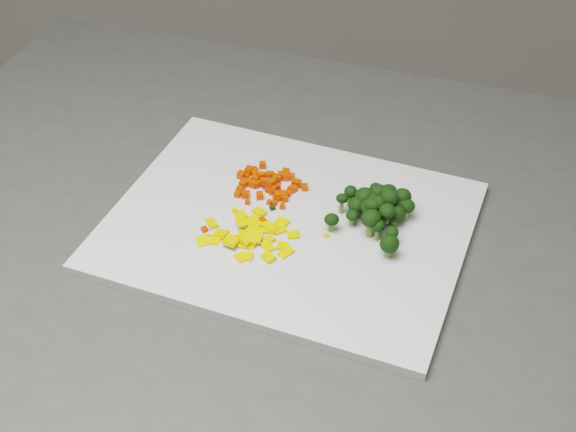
# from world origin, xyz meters

# --- Properties ---
(counter_block) EXTENTS (1.25, 1.00, 0.90)m
(counter_block) POSITION_xyz_m (0.15, 0.34, 0.45)
(counter_block) COLOR #41413F
(counter_block) RESTS_ON ground
(cutting_board) EXTENTS (0.50, 0.43, 0.01)m
(cutting_board) POSITION_xyz_m (0.15, 0.32, 0.91)
(cutting_board) COLOR silver
(cutting_board) RESTS_ON counter_block
(carrot_pile) EXTENTS (0.09, 0.09, 0.03)m
(carrot_pile) POSITION_xyz_m (0.12, 0.38, 0.92)
(carrot_pile) COLOR red
(carrot_pile) RESTS_ON cutting_board
(pepper_pile) EXTENTS (0.11, 0.11, 0.02)m
(pepper_pile) POSITION_xyz_m (0.11, 0.28, 0.92)
(pepper_pile) COLOR yellow
(pepper_pile) RESTS_ON cutting_board
(broccoli_pile) EXTENTS (0.11, 0.11, 0.05)m
(broccoli_pile) POSITION_xyz_m (0.26, 0.32, 0.94)
(broccoli_pile) COLOR black
(broccoli_pile) RESTS_ON cutting_board
(carrot_cube_0) EXTENTS (0.01, 0.01, 0.01)m
(carrot_cube_0) POSITION_xyz_m (0.11, 0.39, 0.92)
(carrot_cube_0) COLOR red
(carrot_cube_0) RESTS_ON carrot_pile
(carrot_cube_1) EXTENTS (0.01, 0.01, 0.01)m
(carrot_cube_1) POSITION_xyz_m (0.12, 0.40, 0.92)
(carrot_cube_1) COLOR red
(carrot_cube_1) RESTS_ON carrot_pile
(carrot_cube_2) EXTENTS (0.01, 0.01, 0.01)m
(carrot_cube_2) POSITION_xyz_m (0.09, 0.41, 0.92)
(carrot_cube_2) COLOR red
(carrot_cube_2) RESTS_ON carrot_pile
(carrot_cube_3) EXTENTS (0.01, 0.01, 0.01)m
(carrot_cube_3) POSITION_xyz_m (0.13, 0.39, 0.92)
(carrot_cube_3) COLOR red
(carrot_cube_3) RESTS_ON carrot_pile
(carrot_cube_4) EXTENTS (0.01, 0.01, 0.01)m
(carrot_cube_4) POSITION_xyz_m (0.14, 0.40, 0.92)
(carrot_cube_4) COLOR red
(carrot_cube_4) RESTS_ON carrot_pile
(carrot_cube_5) EXTENTS (0.01, 0.01, 0.01)m
(carrot_cube_5) POSITION_xyz_m (0.13, 0.37, 0.92)
(carrot_cube_5) COLOR red
(carrot_cube_5) RESTS_ON carrot_pile
(carrot_cube_6) EXTENTS (0.01, 0.01, 0.01)m
(carrot_cube_6) POSITION_xyz_m (0.13, 0.40, 0.92)
(carrot_cube_6) COLOR red
(carrot_cube_6) RESTS_ON carrot_pile
(carrot_cube_7) EXTENTS (0.01, 0.01, 0.01)m
(carrot_cube_7) POSITION_xyz_m (0.11, 0.40, 0.91)
(carrot_cube_7) COLOR red
(carrot_cube_7) RESTS_ON carrot_pile
(carrot_cube_8) EXTENTS (0.01, 0.01, 0.01)m
(carrot_cube_8) POSITION_xyz_m (0.15, 0.38, 0.92)
(carrot_cube_8) COLOR red
(carrot_cube_8) RESTS_ON carrot_pile
(carrot_cube_9) EXTENTS (0.01, 0.01, 0.01)m
(carrot_cube_9) POSITION_xyz_m (0.15, 0.37, 0.91)
(carrot_cube_9) COLOR red
(carrot_cube_9) RESTS_ON carrot_pile
(carrot_cube_10) EXTENTS (0.01, 0.01, 0.01)m
(carrot_cube_10) POSITION_xyz_m (0.15, 0.39, 0.92)
(carrot_cube_10) COLOR red
(carrot_cube_10) RESTS_ON carrot_pile
(carrot_cube_11) EXTENTS (0.01, 0.01, 0.01)m
(carrot_cube_11) POSITION_xyz_m (0.12, 0.40, 0.92)
(carrot_cube_11) COLOR red
(carrot_cube_11) RESTS_ON carrot_pile
(carrot_cube_12) EXTENTS (0.01, 0.01, 0.01)m
(carrot_cube_12) POSITION_xyz_m (0.11, 0.36, 0.92)
(carrot_cube_12) COLOR red
(carrot_cube_12) RESTS_ON carrot_pile
(carrot_cube_13) EXTENTS (0.01, 0.01, 0.01)m
(carrot_cube_13) POSITION_xyz_m (0.10, 0.38, 0.92)
(carrot_cube_13) COLOR red
(carrot_cube_13) RESTS_ON carrot_pile
(carrot_cube_14) EXTENTS (0.01, 0.01, 0.01)m
(carrot_cube_14) POSITION_xyz_m (0.11, 0.39, 0.92)
(carrot_cube_14) COLOR red
(carrot_cube_14) RESTS_ON carrot_pile
(carrot_cube_15) EXTENTS (0.01, 0.01, 0.01)m
(carrot_cube_15) POSITION_xyz_m (0.16, 0.39, 0.92)
(carrot_cube_15) COLOR red
(carrot_cube_15) RESTS_ON carrot_pile
(carrot_cube_16) EXTENTS (0.01, 0.01, 0.01)m
(carrot_cube_16) POSITION_xyz_m (0.13, 0.40, 0.91)
(carrot_cube_16) COLOR red
(carrot_cube_16) RESTS_ON carrot_pile
(carrot_cube_17) EXTENTS (0.01, 0.01, 0.01)m
(carrot_cube_17) POSITION_xyz_m (0.12, 0.39, 0.92)
(carrot_cube_17) COLOR red
(carrot_cube_17) RESTS_ON carrot_pile
(carrot_cube_18) EXTENTS (0.01, 0.01, 0.01)m
(carrot_cube_18) POSITION_xyz_m (0.10, 0.41, 0.92)
(carrot_cube_18) COLOR red
(carrot_cube_18) RESTS_ON carrot_pile
(carrot_cube_19) EXTENTS (0.01, 0.01, 0.01)m
(carrot_cube_19) POSITION_xyz_m (0.09, 0.39, 0.91)
(carrot_cube_19) COLOR red
(carrot_cube_19) RESTS_ON carrot_pile
(carrot_cube_20) EXTENTS (0.01, 0.01, 0.01)m
(carrot_cube_20) POSITION_xyz_m (0.12, 0.35, 0.91)
(carrot_cube_20) COLOR red
(carrot_cube_20) RESTS_ON carrot_pile
(carrot_cube_21) EXTENTS (0.01, 0.01, 0.01)m
(carrot_cube_21) POSITION_xyz_m (0.17, 0.38, 0.92)
(carrot_cube_21) COLOR red
(carrot_cube_21) RESTS_ON carrot_pile
(carrot_cube_22) EXTENTS (0.01, 0.01, 0.01)m
(carrot_cube_22) POSITION_xyz_m (0.10, 0.40, 0.92)
(carrot_cube_22) COLOR red
(carrot_cube_22) RESTS_ON carrot_pile
(carrot_cube_23) EXTENTS (0.01, 0.01, 0.01)m
(carrot_cube_23) POSITION_xyz_m (0.12, 0.38, 0.92)
(carrot_cube_23) COLOR red
(carrot_cube_23) RESTS_ON carrot_pile
(carrot_cube_24) EXTENTS (0.01, 0.01, 0.01)m
(carrot_cube_24) POSITION_xyz_m (0.09, 0.36, 0.92)
(carrot_cube_24) COLOR red
(carrot_cube_24) RESTS_ON carrot_pile
(carrot_cube_25) EXTENTS (0.01, 0.01, 0.01)m
(carrot_cube_25) POSITION_xyz_m (0.14, 0.36, 0.92)
(carrot_cube_25) COLOR red
(carrot_cube_25) RESTS_ON carrot_pile
(carrot_cube_26) EXTENTS (0.01, 0.01, 0.01)m
(carrot_cube_26) POSITION_xyz_m (0.12, 0.41, 0.91)
(carrot_cube_26) COLOR red
(carrot_cube_26) RESTS_ON carrot_pile
(carrot_cube_27) EXTENTS (0.01, 0.01, 0.01)m
(carrot_cube_27) POSITION_xyz_m (0.13, 0.36, 0.92)
(carrot_cube_27) COLOR red
(carrot_cube_27) RESTS_ON carrot_pile
(carrot_cube_28) EXTENTS (0.01, 0.01, 0.01)m
(carrot_cube_28) POSITION_xyz_m (0.14, 0.36, 0.92)
(carrot_cube_28) COLOR red
(carrot_cube_28) RESTS_ON carrot_pile
(carrot_cube_29) EXTENTS (0.01, 0.01, 0.01)m
(carrot_cube_29) POSITION_xyz_m (0.10, 0.38, 0.92)
(carrot_cube_29) COLOR red
(carrot_cube_29) RESTS_ON carrot_pile
(carrot_cube_30) EXTENTS (0.01, 0.01, 0.01)m
(carrot_cube_30) POSITION_xyz_m (0.08, 0.40, 0.92)
(carrot_cube_30) COLOR red
(carrot_cube_30) RESTS_ON carrot_pile
(carrot_cube_31) EXTENTS (0.01, 0.01, 0.01)m
(carrot_cube_31) POSITION_xyz_m (0.12, 0.38, 0.92)
(carrot_cube_31) COLOR red
(carrot_cube_31) RESTS_ON carrot_pile
(carrot_cube_32) EXTENTS (0.01, 0.01, 0.01)m
(carrot_cube_32) POSITION_xyz_m (0.13, 0.38, 0.92)
(carrot_cube_32) COLOR red
(carrot_cube_32) RESTS_ON carrot_pile
(carrot_cube_33) EXTENTS (0.01, 0.01, 0.01)m
(carrot_cube_33) POSITION_xyz_m (0.11, 0.43, 0.92)
(carrot_cube_33) COLOR red
(carrot_cube_33) RESTS_ON carrot_pile
(carrot_cube_34) EXTENTS (0.01, 0.01, 0.01)m
(carrot_cube_34) POSITION_xyz_m (0.12, 0.38, 0.92)
(carrot_cube_34) COLOR red
(carrot_cube_34) RESTS_ON carrot_pile
(carrot_cube_35) EXTENTS (0.01, 0.01, 0.01)m
(carrot_cube_35) POSITION_xyz_m (0.14, 0.41, 0.92)
(carrot_cube_35) COLOR red
(carrot_cube_35) RESTS_ON carrot_pile
(carrot_cube_36) EXTENTS (0.01, 0.01, 0.01)m
(carrot_cube_36) POSITION_xyz_m (0.09, 0.41, 0.92)
(carrot_cube_36) COLOR red
(carrot_cube_36) RESTS_ON carrot_pile
(carrot_cube_37) EXTENTS (0.01, 0.01, 0.01)m
(carrot_cube_37) POSITION_xyz_m (0.13, 0.38, 0.92)
(carrot_cube_37) COLOR red
(carrot_cube_37) RESTS_ON carrot_pile
(carrot_cube_38) EXTENTS (0.01, 0.01, 0.01)m
(carrot_cube_38) POSITION_xyz_m (0.09, 0.39, 0.92)
(carrot_cube_38) COLOR red
(carrot_cube_38) RESTS_ON carrot_pile
(carrot_cube_39) EXTENTS (0.01, 0.01, 0.01)m
(carrot_cube_39) POSITION_xyz_m (0.13, 0.36, 0.91)
(carrot_cube_39) COLOR red
(carrot_cube_39) RESTS_ON carrot_pile
(carrot_cube_40) EXTENTS (0.01, 0.01, 0.01)m
(carrot_cube_40) POSITION_xyz_m (0.09, 0.38, 0.92)
(carrot_cube_40) COLOR red
(carrot_cube_40) RESTS_ON carrot_pile
(carrot_cube_41) EXTENTS (0.01, 0.01, 0.01)m
(carrot_cube_41) POSITION_xyz_m (0.08, 0.36, 0.92)
(carrot_cube_41) COLOR red
(carrot_cube_41) RESTS_ON carrot_pile
(carrot_cube_42) EXTENTS (0.01, 0.01, 0.01)m
(carrot_cube_42) POSITION_xyz_m (0.14, 0.40, 0.92)
(carrot_cube_42) COLOR red
(carrot_cube_42) RESTS_ON carrot_pile
(carrot_cube_43) EXTENTS (0.01, 0.01, 0.01)m
(carrot_cube_43) POSITION_xyz_m (0.09, 0.41, 0.91)
(carrot_cube_43) COLOR red
(carrot_cube_43) RESTS_ON carrot_pile
(carrot_cube_44) EXTENTS (0.01, 0.01, 0.01)m
(carrot_cube_44) POSITION_xyz_m (0.13, 0.35, 0.91)
(carrot_cube_44) COLOR red
(carrot_cube_44) RESTS_ON carrot_pile
(carrot_cube_45) EXTENTS (0.01, 0.01, 0.01)m
(carrot_cube_45) POSITION_xyz_m (0.13, 0.36, 0.91)
(carrot_cube_45) COLOR red
(carrot_cube_45) RESTS_ON carrot_pile
(carrot_cube_46) EXTENTS (0.01, 0.01, 0.01)m
(carrot_cube_46) POSITION_xyz_m (0.13, 0.37, 0.92)
(carrot_cube_46) COLOR red
(carrot_cube_46) RESTS_ON carrot_pile
(carrot_cube_47) EXTENTS (0.01, 0.01, 0.01)m
(carrot_cube_47) POSITION_xyz_m (0.08, 0.37, 0.91)
(carrot_cube_47) COLOR red
(carrot_cube_47) RESTS_ON carrot_pile
(carrot_cube_48) EXTENTS (0.01, 0.01, 0.01)m
(carrot_cube_48) POSITION_xyz_m (0.14, 0.34, 0.91)
(carrot_cube_48) COLOR red
(carrot_cube_48) RESTS_ON carrot_pile
(carrot_cube_49) EXTENTS (0.01, 0.01, 0.01)m
(carrot_cube_49) POSITION_xyz_m (0.09, 0.40, 0.91)
(carrot_cube_49) COLOR red
(carrot_cube_49) RESTS_ON carrot_pile
(carrot_cube_50) EXTENTS (0.01, 0.01, 0.01)m
(carrot_cube_50) POSITION_xyz_m (0.09, 0.36, 0.91)
(carrot_cube_50) COLOR red
(carrot_cube_50) RESTS_ON carrot_pile
(carrot_cube_51) EXTENTS (0.01, 0.01, 0.01)m
(carrot_cube_51) POSITION_xyz_m (0.13, 0.41, 0.92)
(carrot_cube_51) COLOR red
(carrot_cube_51) RESTS_ON carrot_pile
(carrot_cube_52) EXTENTS (0.01, 0.01, 0.01)m
(carrot_cube_52) POSITION_xyz_m (0.11, 0.38, 0.92)
(carrot_cube_52) COLOR red
(carrot_cube_52) RESTS_ON carrot_pile
(carrot_cube_53) EXTENTS (0.01, 0.01, 0.01)m
(carrot_cube_53) POSITION_xyz_m (0.16, 0.39, 0.91)
(carrot_cube_53) COLOR red
(carrot_cube_53) RESTS_ON carrot_pile
(carrot_cube_54) EXTENTS (0.01, 0.01, 0.01)m
(carrot_cube_54) POSITION_xyz_m (0.15, 0.40, 0.92)
(carrot_cube_54) COLOR red
(carrot_cube_54) RESTS_ON carrot_pile
(carrot_cube_55) EXTENTS (0.01, 0.01, 0.01)m
(carrot_cube_55) POSITION_xyz_m (0.09, 0.38, 0.92)
(carrot_cube_55) COLOR red
(carrot_cube_55) RESTS_ON carrot_pile
(carrot_cube_56) EXTENTS (0.01, 0.01, 0.01)m
(carrot_cube_56) POSITION_xyz_m (0.12, 0.40, 0.92)
(carrot_cube_56) COLOR red
(carrot_cube_56) RESTS_ON carrot_pile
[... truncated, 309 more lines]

